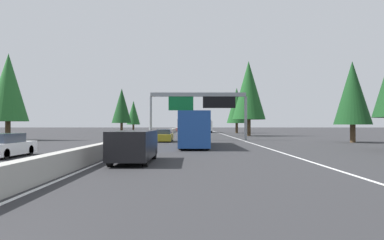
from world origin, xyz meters
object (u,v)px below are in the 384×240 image
(sedan_near_right, at_px, (195,131))
(conifer_right_mid, at_px, (249,90))
(pickup_far_center, at_px, (204,128))
(conifer_left_mid, at_px, (122,106))
(minivan_mid_left, at_px, (182,128))
(sign_gantry_overhead, at_px, (200,102))
(bus_distant_b, at_px, (194,128))
(sedan_mid_right, at_px, (194,128))
(sedan_far_right, at_px, (165,136))
(oncoming_near, at_px, (5,146))
(conifer_right_near, at_px, (352,93))
(box_truck_near_center, at_px, (207,126))
(minivan_mid_center, at_px, (134,145))
(conifer_right_far, at_px, (237,106))
(conifer_left_near, at_px, (8,87))
(conifer_left_far, at_px, (133,113))

(sedan_near_right, relative_size, conifer_right_mid, 0.33)
(pickup_far_center, bearing_deg, conifer_left_mid, 140.97)
(minivan_mid_left, bearing_deg, sign_gantry_overhead, -176.09)
(bus_distant_b, distance_m, sedan_mid_right, 101.53)
(pickup_far_center, relative_size, sedan_mid_right, 1.27)
(sign_gantry_overhead, bearing_deg, sedan_far_right, 131.51)
(oncoming_near, height_order, conifer_right_mid, conifer_right_mid)
(conifer_right_near, bearing_deg, sedan_far_right, 86.00)
(box_truck_near_center, bearing_deg, sign_gantry_overhead, 176.09)
(conifer_right_near, distance_m, conifer_left_mid, 56.09)
(bus_distant_b, bearing_deg, box_truck_near_center, -3.92)
(minivan_mid_center, bearing_deg, sedan_far_right, 0.44)
(bus_distant_b, distance_m, conifer_left_mid, 52.84)
(conifer_right_far, xyz_separation_m, conifer_left_near, (-35.87, 34.10, 0.19))
(minivan_mid_left, bearing_deg, sedan_near_right, -173.39)
(box_truck_near_center, bearing_deg, conifer_left_mid, 95.12)
(conifer_right_near, relative_size, conifer_left_far, 1.00)
(sedan_far_right, bearing_deg, pickup_far_center, -5.89)
(conifer_left_near, bearing_deg, sedan_far_right, -98.64)
(conifer_right_mid, bearing_deg, conifer_left_mid, 50.77)
(conifer_right_mid, height_order, conifer_right_far, conifer_right_mid)
(sedan_far_right, relative_size, minivan_mid_left, 0.88)
(conifer_right_far, xyz_separation_m, conifer_left_far, (20.44, 28.47, -0.97))
(conifer_left_mid, bearing_deg, pickup_far_center, -39.03)
(sedan_far_right, relative_size, conifer_right_near, 0.48)
(conifer_right_mid, relative_size, conifer_right_far, 1.23)
(sedan_mid_right, height_order, conifer_right_mid, conifer_right_mid)
(conifer_right_far, bearing_deg, minivan_mid_center, 167.01)
(sedan_mid_right, distance_m, conifer_left_mid, 55.35)
(sign_gantry_overhead, relative_size, sedan_mid_right, 2.88)
(box_truck_near_center, bearing_deg, bus_distant_b, 176.08)
(box_truck_near_center, relative_size, sedan_far_right, 1.93)
(pickup_far_center, xyz_separation_m, conifer_left_mid, (-26.26, 21.29, 5.77))
(sign_gantry_overhead, relative_size, sedan_near_right, 2.88)
(box_truck_near_center, bearing_deg, conifer_left_far, 53.91)
(sedan_far_right, distance_m, conifer_right_mid, 24.58)
(conifer_right_near, bearing_deg, conifer_left_mid, 39.47)
(sign_gantry_overhead, relative_size, conifer_right_near, 1.38)
(sign_gantry_overhead, distance_m, box_truck_near_center, 40.21)
(pickup_far_center, distance_m, oncoming_near, 87.17)
(sedan_near_right, relative_size, sedan_mid_right, 1.00)
(sign_gantry_overhead, relative_size, pickup_far_center, 2.26)
(conifer_left_mid, bearing_deg, sedan_mid_right, -19.14)
(pickup_far_center, relative_size, sedan_far_right, 1.27)
(conifer_right_near, xyz_separation_m, conifer_left_far, (60.87, 35.96, 0.01))
(conifer_left_near, bearing_deg, sedan_near_right, -38.56)
(sign_gantry_overhead, bearing_deg, conifer_left_far, 18.64)
(minivan_mid_left, distance_m, conifer_left_near, 67.28)
(conifer_right_near, height_order, conifer_right_far, conifer_right_far)
(minivan_mid_center, xyz_separation_m, conifer_left_near, (23.63, 20.36, 5.81))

